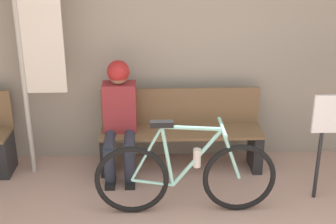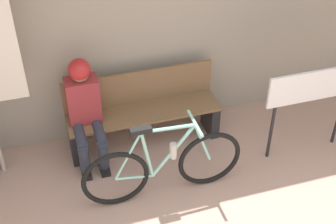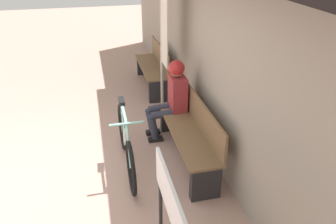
# 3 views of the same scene
# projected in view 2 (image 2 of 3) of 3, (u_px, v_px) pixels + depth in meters

# --- Properties ---
(park_bench_near) EXTENTS (1.70, 0.42, 0.85)m
(park_bench_near) POSITION_uv_depth(u_px,v_px,m) (143.00, 112.00, 5.24)
(park_bench_near) COLOR brown
(park_bench_near) RESTS_ON ground_plane
(bicycle) EXTENTS (1.63, 0.40, 0.90)m
(bicycle) POSITION_uv_depth(u_px,v_px,m) (164.00, 166.00, 4.59)
(bicycle) COLOR black
(bicycle) RESTS_ON ground_plane
(person_seated) EXTENTS (0.34, 0.59, 1.21)m
(person_seated) POSITION_uv_depth(u_px,v_px,m) (85.00, 106.00, 4.83)
(person_seated) COLOR #2D3342
(person_seated) RESTS_ON ground_plane
(signboard) EXTENTS (1.04, 0.04, 1.05)m
(signboard) POSITION_uv_depth(u_px,v_px,m) (313.00, 91.00, 4.87)
(signboard) COLOR #232326
(signboard) RESTS_ON ground_plane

